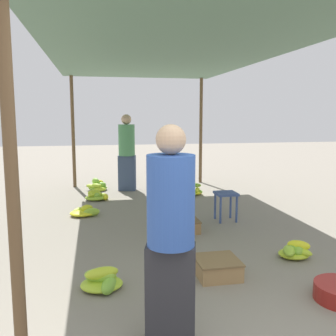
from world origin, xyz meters
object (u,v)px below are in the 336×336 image
at_px(banana_pile_left_2, 98,196).
at_px(crate_near, 217,268).
at_px(banana_pile_right_0, 295,251).
at_px(banana_pile_right_1, 194,191).
at_px(vendor_foreground, 171,233).
at_px(shopper_walking_mid, 127,151).
at_px(banana_pile_left_0, 102,280).
at_px(crate_mid, 185,225).
at_px(stool, 226,198).
at_px(banana_pile_left_1, 98,186).
at_px(banana_pile_left_3, 85,212).

distance_m(banana_pile_left_2, crate_near, 4.16).
bearing_deg(banana_pile_right_0, banana_pile_right_1, 93.78).
bearing_deg(banana_pile_right_1, vendor_foreground, -107.05).
xyz_separation_m(banana_pile_right_1, shopper_walking_mid, (-1.38, 0.80, 0.82)).
xyz_separation_m(banana_pile_left_2, banana_pile_right_0, (2.31, -3.68, 0.01)).
relative_size(banana_pile_left_0, crate_near, 1.13).
bearing_deg(crate_near, banana_pile_left_2, 107.02).
distance_m(banana_pile_right_1, crate_mid, 2.61).
distance_m(stool, banana_pile_right_0, 1.77).
relative_size(vendor_foreground, banana_pile_right_1, 3.46).
xyz_separation_m(vendor_foreground, banana_pile_right_1, (1.57, 5.12, -0.78)).
distance_m(vendor_foreground, banana_pile_left_1, 6.13).
xyz_separation_m(stool, banana_pile_left_3, (-2.28, 0.78, -0.31)).
bearing_deg(stool, crate_near, -112.20).
bearing_deg(vendor_foreground, banana_pile_left_2, 95.58).
bearing_deg(crate_mid, crate_near, -91.23).
xyz_separation_m(banana_pile_left_0, banana_pile_left_1, (0.01, 5.05, 0.01)).
relative_size(banana_pile_left_0, banana_pile_left_2, 1.11).
bearing_deg(banana_pile_left_2, vendor_foreground, -84.42).
xyz_separation_m(banana_pile_left_1, shopper_walking_mid, (0.67, -0.14, 0.81)).
xyz_separation_m(banana_pile_right_1, crate_mid, (-0.81, -2.48, 0.01)).
distance_m(banana_pile_left_0, banana_pile_left_2, 4.03).
bearing_deg(vendor_foreground, banana_pile_left_3, 100.64).
relative_size(banana_pile_left_1, shopper_walking_mid, 0.30).
bearing_deg(stool, banana_pile_left_0, -134.57).
height_order(banana_pile_left_2, shopper_walking_mid, shopper_walking_mid).
bearing_deg(vendor_foreground, banana_pile_left_1, 94.55).
bearing_deg(banana_pile_right_0, crate_mid, 129.51).
bearing_deg(crate_mid, banana_pile_right_1, 71.87).
relative_size(crate_near, shopper_walking_mid, 0.26).
bearing_deg(banana_pile_left_1, banana_pile_right_1, -24.55).
relative_size(crate_mid, shopper_walking_mid, 0.23).
bearing_deg(banana_pile_left_0, banana_pile_right_1, 63.38).
bearing_deg(banana_pile_right_0, banana_pile_left_3, 135.52).
xyz_separation_m(banana_pile_left_1, banana_pile_right_0, (2.30, -4.70, -0.01)).
xyz_separation_m(banana_pile_left_1, banana_pile_left_3, (-0.24, -2.20, -0.03)).
bearing_deg(vendor_foreground, stool, 63.26).
height_order(crate_near, shopper_walking_mid, shopper_walking_mid).
bearing_deg(banana_pile_right_0, banana_pile_left_2, 122.18).
distance_m(banana_pile_left_1, banana_pile_left_2, 1.02).
distance_m(banana_pile_left_0, banana_pile_left_1, 5.05).
bearing_deg(shopper_walking_mid, crate_mid, -80.11).
bearing_deg(banana_pile_left_1, banana_pile_left_2, -90.58).
bearing_deg(banana_pile_right_1, banana_pile_right_0, -86.22).
relative_size(stool, crate_mid, 1.17).
xyz_separation_m(banana_pile_left_0, shopper_walking_mid, (0.68, 4.91, 0.82)).
height_order(stool, banana_pile_right_1, stool).
relative_size(banana_pile_right_0, crate_mid, 1.03).
height_order(banana_pile_left_2, banana_pile_right_1, banana_pile_right_1).
height_order(banana_pile_left_0, banana_pile_left_1, banana_pile_left_1).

